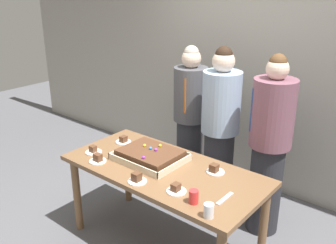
% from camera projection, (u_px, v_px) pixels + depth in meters
% --- Properties ---
extents(ground_plane, '(12.00, 12.00, 0.00)m').
position_uv_depth(ground_plane, '(164.00, 244.00, 3.42)').
color(ground_plane, '#5B5B60').
extents(interior_back_panel, '(8.00, 0.12, 3.00)m').
position_uv_depth(interior_back_panel, '(258.00, 56.00, 4.04)').
color(interior_back_panel, '#9E998E').
rests_on(interior_back_panel, ground_plane).
extents(party_table, '(1.74, 0.83, 0.79)m').
position_uv_depth(party_table, '(164.00, 178.00, 3.17)').
color(party_table, brown).
rests_on(party_table, ground_plane).
extents(sheet_cake, '(0.57, 0.46, 0.11)m').
position_uv_depth(sheet_cake, '(150.00, 155.00, 3.26)').
color(sheet_cake, beige).
rests_on(sheet_cake, party_table).
extents(plated_slice_near_left, '(0.15, 0.15, 0.07)m').
position_uv_depth(plated_slice_near_left, '(215.00, 170.00, 3.05)').
color(plated_slice_near_left, white).
rests_on(plated_slice_near_left, party_table).
extents(plated_slice_near_right, '(0.15, 0.15, 0.07)m').
position_uv_depth(plated_slice_near_right, '(123.00, 141.00, 3.62)').
color(plated_slice_near_right, white).
rests_on(plated_slice_near_right, party_table).
extents(plated_slice_far_left, '(0.15, 0.15, 0.07)m').
position_uv_depth(plated_slice_far_left, '(93.00, 151.00, 3.41)').
color(plated_slice_far_left, white).
rests_on(plated_slice_far_left, party_table).
extents(plated_slice_far_right, '(0.15, 0.15, 0.07)m').
position_uv_depth(plated_slice_far_right, '(176.00, 189.00, 2.77)').
color(plated_slice_far_right, white).
rests_on(plated_slice_far_right, party_table).
extents(plated_slice_center_front, '(0.15, 0.15, 0.08)m').
position_uv_depth(plated_slice_center_front, '(137.00, 179.00, 2.91)').
color(plated_slice_center_front, white).
rests_on(plated_slice_center_front, party_table).
extents(plated_slice_center_back, '(0.15, 0.15, 0.08)m').
position_uv_depth(plated_slice_center_back, '(98.00, 159.00, 3.23)').
color(plated_slice_center_back, white).
rests_on(plated_slice_center_back, party_table).
extents(drink_cup_nearest, '(0.07, 0.07, 0.10)m').
position_uv_depth(drink_cup_nearest, '(209.00, 211.00, 2.46)').
color(drink_cup_nearest, white).
rests_on(drink_cup_nearest, party_table).
extents(drink_cup_middle, '(0.07, 0.07, 0.10)m').
position_uv_depth(drink_cup_middle, '(194.00, 197.00, 2.62)').
color(drink_cup_middle, red).
rests_on(drink_cup_middle, party_table).
extents(cake_server_utensil, '(0.03, 0.20, 0.01)m').
position_uv_depth(cake_server_utensil, '(225.00, 198.00, 2.69)').
color(cake_server_utensil, silver).
rests_on(cake_server_utensil, party_table).
extents(person_serving_front, '(0.36, 0.36, 1.65)m').
position_uv_depth(person_serving_front, '(190.00, 119.00, 4.06)').
color(person_serving_front, '#28282D').
rests_on(person_serving_front, ground_plane).
extents(person_green_shirt_behind, '(0.38, 0.38, 1.71)m').
position_uv_depth(person_green_shirt_behind, '(269.00, 146.00, 3.35)').
color(person_green_shirt_behind, '#28282D').
rests_on(person_green_shirt_behind, ground_plane).
extents(person_striped_tie_right, '(0.37, 0.37, 1.71)m').
position_uv_depth(person_striped_tie_right, '(220.00, 131.00, 3.66)').
color(person_striped_tie_right, '#28282D').
rests_on(person_striped_tie_right, ground_plane).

